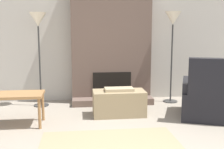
{
  "coord_description": "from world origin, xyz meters",
  "views": [
    {
      "loc": [
        -0.65,
        -2.6,
        1.44
      ],
      "look_at": [
        0.0,
        2.84,
        0.57
      ],
      "focal_mm": 45.0,
      "sensor_mm": 36.0,
      "label": 1
    }
  ],
  "objects_px": {
    "armchair": "(212,100)",
    "side_table": "(15,98)",
    "floor_lamp_left": "(38,26)",
    "floor_lamp_right": "(173,25)",
    "ottoman": "(119,103)"
  },
  "relations": [
    {
      "from": "armchair",
      "to": "side_table",
      "type": "height_order",
      "value": "armchair"
    },
    {
      "from": "armchair",
      "to": "floor_lamp_left",
      "type": "relative_size",
      "value": 0.7
    },
    {
      "from": "ottoman",
      "to": "side_table",
      "type": "bearing_deg",
      "value": -168.89
    },
    {
      "from": "ottoman",
      "to": "armchair",
      "type": "distance_m",
      "value": 1.53
    },
    {
      "from": "armchair",
      "to": "floor_lamp_left",
      "type": "height_order",
      "value": "floor_lamp_left"
    },
    {
      "from": "armchair",
      "to": "side_table",
      "type": "distance_m",
      "value": 3.12
    },
    {
      "from": "floor_lamp_left",
      "to": "floor_lamp_right",
      "type": "bearing_deg",
      "value": 0.0
    },
    {
      "from": "side_table",
      "to": "floor_lamp_right",
      "type": "bearing_deg",
      "value": 21.57
    },
    {
      "from": "ottoman",
      "to": "armchair",
      "type": "relative_size",
      "value": 0.71
    },
    {
      "from": "side_table",
      "to": "ottoman",
      "type": "bearing_deg",
      "value": 11.11
    },
    {
      "from": "ottoman",
      "to": "side_table",
      "type": "relative_size",
      "value": 1.05
    },
    {
      "from": "floor_lamp_left",
      "to": "side_table",
      "type": "bearing_deg",
      "value": -101.77
    },
    {
      "from": "armchair",
      "to": "floor_lamp_left",
      "type": "xyz_separation_m",
      "value": [
        -2.89,
        1.1,
        1.2
      ]
    },
    {
      "from": "ottoman",
      "to": "floor_lamp_right",
      "type": "height_order",
      "value": "floor_lamp_right"
    },
    {
      "from": "armchair",
      "to": "side_table",
      "type": "bearing_deg",
      "value": 21.9
    }
  ]
}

